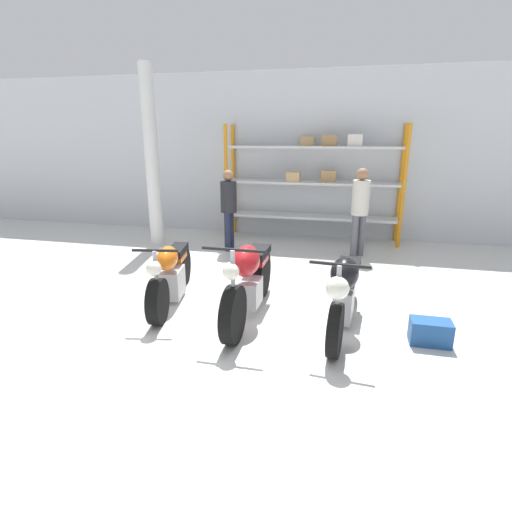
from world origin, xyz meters
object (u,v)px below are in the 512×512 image
at_px(motorcycle_red, 249,280).
at_px(person_browsing, 229,204).
at_px(motorcycle_orange, 171,274).
at_px(shelving_rack, 314,178).
at_px(toolbox, 430,332).
at_px(motorcycle_black, 344,291).
at_px(person_near_rack, 360,206).

bearing_deg(motorcycle_red, person_browsing, -158.37).
distance_m(motorcycle_orange, motorcycle_red, 1.20).
height_order(shelving_rack, motorcycle_orange, shelving_rack).
height_order(person_browsing, toolbox, person_browsing).
distance_m(motorcycle_red, person_browsing, 3.19).
height_order(motorcycle_orange, person_browsing, person_browsing).
bearing_deg(motorcycle_red, motorcycle_orange, -100.34).
relative_size(motorcycle_red, toolbox, 4.75).
relative_size(shelving_rack, motorcycle_black, 1.78).
distance_m(motorcycle_orange, motorcycle_black, 2.37).
distance_m(motorcycle_orange, person_near_rack, 3.87).
bearing_deg(shelving_rack, toolbox, -68.45).
relative_size(shelving_rack, toolbox, 8.62).
bearing_deg(shelving_rack, person_browsing, -141.92).
distance_m(motorcycle_red, person_near_rack, 3.40).
height_order(motorcycle_red, person_near_rack, person_near_rack).
bearing_deg(shelving_rack, motorcycle_red, -95.65).
distance_m(motorcycle_black, toolbox, 1.05).
distance_m(person_browsing, person_near_rack, 2.54).
bearing_deg(shelving_rack, person_near_rack, -48.75).
relative_size(motorcycle_orange, person_browsing, 1.21).
relative_size(motorcycle_black, person_near_rack, 1.27).
bearing_deg(toolbox, person_browsing, 136.05).
bearing_deg(toolbox, motorcycle_black, 166.47).
bearing_deg(toolbox, motorcycle_orange, 172.06).
relative_size(person_browsing, person_near_rack, 0.96).
bearing_deg(person_browsing, motorcycle_red, 115.60).
distance_m(shelving_rack, motorcycle_orange, 4.37).
height_order(motorcycle_orange, person_near_rack, person_near_rack).
height_order(motorcycle_red, toolbox, motorcycle_red).
xyz_separation_m(motorcycle_black, toolbox, (0.97, -0.23, -0.32)).
bearing_deg(toolbox, motorcycle_red, 173.52).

